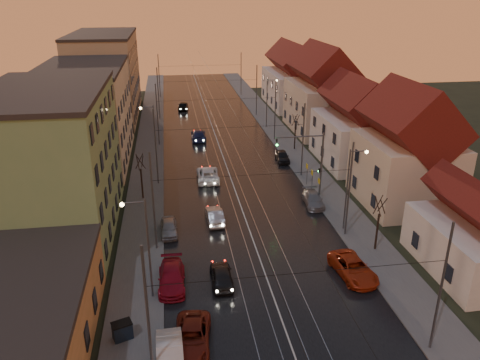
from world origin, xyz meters
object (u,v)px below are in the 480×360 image
street_lamp_2 (152,130)px  driving_car_1 (215,216)px  parked_left_1 (192,337)px  street_lamp_1 (351,182)px  parked_left_3 (169,228)px  parked_right_0 (353,268)px  driving_car_2 (208,174)px  parked_right_1 (313,199)px  street_lamp_0 (144,240)px  parked_left_2 (172,278)px  parked_right_2 (282,156)px  driving_car_4 (183,106)px  parked_left_0 (170,357)px  traffic_light_mast (313,157)px  dumpster (122,331)px  driving_car_3 (199,135)px  street_lamp_3 (269,98)px  driving_car_0 (221,275)px

street_lamp_2 → driving_car_1: bearing=-70.0°
parked_left_1 → street_lamp_1: bearing=48.0°
parked_left_3 → parked_right_0: parked_right_0 is taller
driving_car_2 → parked_right_1: size_ratio=1.24×
street_lamp_0 → driving_car_1: street_lamp_0 is taller
parked_left_2 → driving_car_2: bearing=78.8°
driving_car_1 → parked_left_3: size_ratio=1.11×
parked_right_2 → driving_car_4: bearing=114.7°
street_lamp_0 → parked_left_0: bearing=-78.0°
traffic_light_mast → street_lamp_0: bearing=-136.9°
driving_car_2 → parked_right_2: 11.59m
parked_right_0 → street_lamp_0: bearing=175.2°
driving_car_1 → parked_left_0: parked_left_0 is taller
parked_left_0 → dumpster: bearing=135.2°
street_lamp_0 → driving_car_2: size_ratio=1.47×
traffic_light_mast → driving_car_2: 13.08m
driving_car_1 → driving_car_3: (0.33, 27.39, 0.06)m
street_lamp_3 → traffic_light_mast: 28.03m
street_lamp_1 → driving_car_0: bearing=-151.5°
street_lamp_1 → driving_car_1: street_lamp_1 is taller
street_lamp_2 → traffic_light_mast: street_lamp_2 is taller
street_lamp_0 → driving_car_0: size_ratio=1.96×
parked_left_1 → parked_right_2: bearing=74.1°
driving_car_1 → dumpster: (-7.54, -15.66, -0.00)m
driving_car_2 → parked_left_0: 29.82m
driving_car_0 → parked_left_0: parked_left_0 is taller
parked_left_2 → parked_right_2: 30.20m
street_lamp_1 → parked_left_2: bearing=-158.0°
dumpster → parked_left_3: bearing=57.4°
driving_car_0 → parked_left_1: size_ratio=0.84×
street_lamp_3 → street_lamp_2: bearing=-138.7°
parked_left_0 → street_lamp_0: bearing=100.6°
street_lamp_3 → driving_car_4: street_lamp_3 is taller
street_lamp_0 → parked_left_0: 8.33m
driving_car_0 → traffic_light_mast: bearing=-127.1°
driving_car_3 → parked_right_0: (9.53, -38.31, -0.05)m
parked_left_0 → parked_left_2: 8.43m
street_lamp_2 → traffic_light_mast: 20.89m
street_lamp_2 → parked_right_1: size_ratio=1.82×
street_lamp_2 → parked_left_2: size_ratio=1.62×
parked_right_0 → driving_car_4: bearing=94.2°
parked_left_0 → dumpster: parked_left_0 is taller
driving_car_1 → parked_left_2: size_ratio=0.87×
traffic_light_mast → parked_right_0: 16.00m
traffic_light_mast → street_lamp_1: bearing=-82.1°
driving_car_0 → parked_right_0: size_ratio=0.79×
parked_left_1 → parked_left_3: parked_left_1 is taller
street_lamp_2 → driving_car_0: street_lamp_2 is taller
street_lamp_3 → parked_right_0: 43.74m
parked_left_2 → parked_right_0: 14.20m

